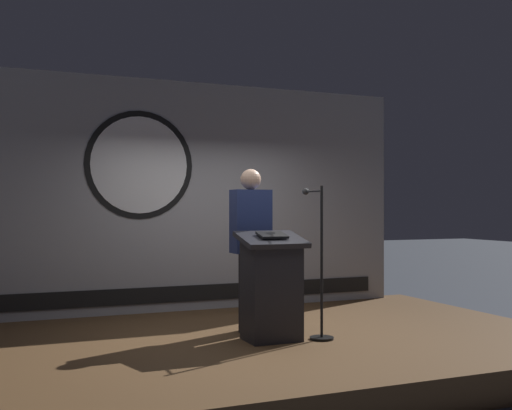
# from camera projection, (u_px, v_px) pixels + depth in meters

# --- Properties ---
(ground_plane) EXTENTS (40.00, 40.00, 0.00)m
(ground_plane) POSITION_uv_depth(u_px,v_px,m) (255.00, 366.00, 6.33)
(ground_plane) COLOR #383D47
(stage_platform) EXTENTS (6.40, 4.00, 0.30)m
(stage_platform) POSITION_uv_depth(u_px,v_px,m) (255.00, 351.00, 6.33)
(stage_platform) COLOR brown
(stage_platform) RESTS_ON ground
(banner_display) EXTENTS (5.54, 0.12, 2.92)m
(banner_display) POSITION_uv_depth(u_px,v_px,m) (199.00, 196.00, 8.04)
(banner_display) COLOR #9E9EA3
(banner_display) RESTS_ON stage_platform
(podium) EXTENTS (0.64, 0.50, 1.08)m
(podium) POSITION_uv_depth(u_px,v_px,m) (271.00, 287.00, 6.15)
(podium) COLOR #26262B
(podium) RESTS_ON stage_platform
(speaker_person) EXTENTS (0.40, 0.26, 1.72)m
(speaker_person) POSITION_uv_depth(u_px,v_px,m) (251.00, 248.00, 6.59)
(speaker_person) COLOR black
(speaker_person) RESTS_ON stage_platform
(microphone_stand) EXTENTS (0.24, 0.51, 1.53)m
(microphone_stand) POSITION_uv_depth(u_px,v_px,m) (319.00, 285.00, 6.24)
(microphone_stand) COLOR black
(microphone_stand) RESTS_ON stage_platform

